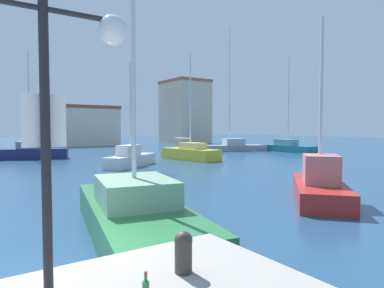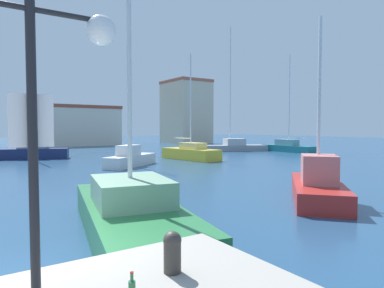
# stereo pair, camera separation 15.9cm
# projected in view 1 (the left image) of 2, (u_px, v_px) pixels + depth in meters

# --- Properties ---
(water) EXTENTS (160.00, 160.00, 0.00)m
(water) POSITION_uv_depth(u_px,v_px,m) (177.00, 159.00, 30.14)
(water) COLOR navy
(water) RESTS_ON ground
(lamppost) EXTENTS (1.83, 0.35, 4.06)m
(lamppost) POSITION_uv_depth(u_px,v_px,m) (44.00, 45.00, 3.47)
(lamppost) COLOR black
(lamppost) RESTS_ON pier_quay
(mooring_bollard) EXTENTS (0.23, 0.23, 0.51)m
(mooring_bollard) POSITION_uv_depth(u_px,v_px,m) (183.00, 250.00, 4.14)
(mooring_bollard) COLOR #38332D
(mooring_bollard) RESTS_ON pier_quay
(sailboat_white_behind_lamppost) EXTENTS (5.08, 4.26, 7.41)m
(sailboat_white_behind_lamppost) POSITION_uv_depth(u_px,v_px,m) (131.00, 158.00, 24.51)
(sailboat_white_behind_lamppost) COLOR white
(sailboat_white_behind_lamppost) RESTS_ON water
(sailboat_red_far_right) EXTENTS (5.17, 4.86, 6.97)m
(sailboat_red_far_right) POSITION_uv_depth(u_px,v_px,m) (320.00, 185.00, 13.00)
(sailboat_red_far_right) COLOR #B22823
(sailboat_red_far_right) RESTS_ON water
(sailboat_green_far_left) EXTENTS (3.55, 7.28, 10.12)m
(sailboat_green_far_left) POSITION_uv_depth(u_px,v_px,m) (135.00, 212.00, 8.84)
(sailboat_green_far_left) COLOR #28703D
(sailboat_green_far_left) RESTS_ON water
(sailboat_grey_distant_north) EXTENTS (9.08, 5.38, 14.62)m
(sailboat_grey_distant_north) POSITION_uv_depth(u_px,v_px,m) (230.00, 146.00, 40.61)
(sailboat_grey_distant_north) COLOR gray
(sailboat_grey_distant_north) RESTS_ON water
(sailboat_navy_outer_mooring) EXTENTS (6.46, 3.68, 9.45)m
(sailboat_navy_outer_mooring) POSITION_uv_depth(u_px,v_px,m) (30.00, 152.00, 30.07)
(sailboat_navy_outer_mooring) COLOR #19234C
(sailboat_navy_outer_mooring) RESTS_ON water
(sailboat_teal_near_pier) EXTENTS (1.84, 6.78, 11.06)m
(sailboat_teal_near_pier) POSITION_uv_depth(u_px,v_px,m) (287.00, 147.00, 39.19)
(sailboat_teal_near_pier) COLOR #1E707A
(sailboat_teal_near_pier) RESTS_ON water
(sailboat_yellow_distant_east) EXTENTS (2.72, 6.00, 9.17)m
(sailboat_yellow_distant_east) POSITION_uv_depth(u_px,v_px,m) (191.00, 153.00, 29.70)
(sailboat_yellow_distant_east) COLOR gold
(sailboat_yellow_distant_east) RESTS_ON water
(warehouse_block) EXTENTS (13.12, 5.33, 6.21)m
(warehouse_block) POSITION_uv_depth(u_px,v_px,m) (75.00, 125.00, 52.48)
(warehouse_block) COLOR beige
(warehouse_block) RESTS_ON ground
(harbor_office) EXTENTS (6.54, 8.17, 11.22)m
(harbor_office) POSITION_uv_depth(u_px,v_px,m) (185.00, 112.00, 61.33)
(harbor_office) COLOR beige
(harbor_office) RESTS_ON ground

